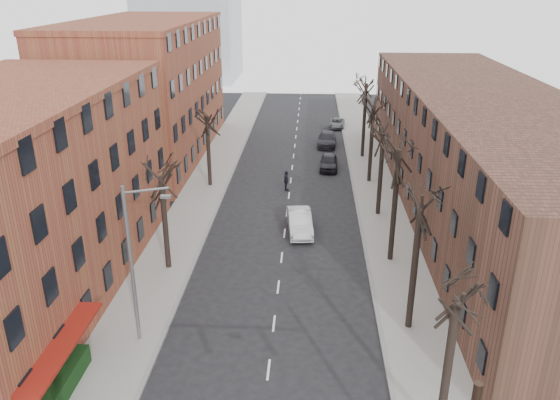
# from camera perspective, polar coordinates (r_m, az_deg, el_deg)

# --- Properties ---
(sidewalk_left) EXTENTS (4.00, 90.00, 0.15)m
(sidewalk_left) POSITION_cam_1_polar(r_m,az_deg,el_deg) (53.40, -7.53, 1.92)
(sidewalk_left) COLOR gray
(sidewalk_left) RESTS_ON ground
(sidewalk_right) EXTENTS (4.00, 90.00, 0.15)m
(sidewalk_right) POSITION_cam_1_polar(r_m,az_deg,el_deg) (52.83, 9.79, 1.56)
(sidewalk_right) COLOR gray
(sidewalk_right) RESTS_ON ground
(building_left_near) EXTENTS (12.00, 26.00, 12.00)m
(building_left_near) POSITION_cam_1_polar(r_m,az_deg,el_deg) (36.39, -26.34, -0.07)
(building_left_near) COLOR brown
(building_left_near) RESTS_ON ground
(building_left_far) EXTENTS (12.00, 28.00, 14.00)m
(building_left_far) POSITION_cam_1_polar(r_m,az_deg,el_deg) (61.94, -13.75, 10.94)
(building_left_far) COLOR brown
(building_left_far) RESTS_ON ground
(building_right) EXTENTS (12.00, 50.00, 10.00)m
(building_right) POSITION_cam_1_polar(r_m,az_deg,el_deg) (48.28, 20.28, 4.70)
(building_right) COLOR #513026
(building_right) RESTS_ON ground
(awning_left) EXTENTS (1.20, 7.00, 0.15)m
(awning_left) POSITION_cam_1_polar(r_m,az_deg,el_deg) (29.50, -21.06, -18.01)
(awning_left) COLOR maroon
(awning_left) RESTS_ON ground
(hedge) EXTENTS (0.80, 6.00, 1.00)m
(hedge) POSITION_cam_1_polar(r_m,az_deg,el_deg) (28.45, -22.26, -18.21)
(hedge) COLOR black
(hedge) RESTS_ON sidewalk_left
(tree_right_b) EXTENTS (5.20, 5.20, 10.80)m
(tree_right_b) POSITION_cam_1_polar(r_m,az_deg,el_deg) (32.47, 13.22, -12.89)
(tree_right_b) COLOR black
(tree_right_b) RESTS_ON ground
(tree_right_c) EXTENTS (5.20, 5.20, 11.60)m
(tree_right_c) POSITION_cam_1_polar(r_m,az_deg,el_deg) (39.22, 11.40, -6.21)
(tree_right_c) COLOR black
(tree_right_c) RESTS_ON ground
(tree_right_d) EXTENTS (5.20, 5.20, 10.00)m
(tree_right_d) POSITION_cam_1_polar(r_m,az_deg,el_deg) (46.36, 10.16, -1.54)
(tree_right_d) COLOR black
(tree_right_d) RESTS_ON ground
(tree_right_e) EXTENTS (5.20, 5.20, 10.80)m
(tree_right_e) POSITION_cam_1_polar(r_m,az_deg,el_deg) (53.75, 9.25, 1.87)
(tree_right_e) COLOR black
(tree_right_e) RESTS_ON ground
(tree_right_f) EXTENTS (5.20, 5.20, 11.60)m
(tree_right_f) POSITION_cam_1_polar(r_m,az_deg,el_deg) (61.29, 8.57, 4.44)
(tree_right_f) COLOR black
(tree_right_f) RESTS_ON ground
(tree_left_a) EXTENTS (5.20, 5.20, 9.50)m
(tree_left_a) POSITION_cam_1_polar(r_m,az_deg,el_deg) (38.24, -11.53, -7.00)
(tree_left_a) COLOR black
(tree_left_a) RESTS_ON ground
(tree_left_b) EXTENTS (5.20, 5.20, 9.50)m
(tree_left_b) POSITION_cam_1_polar(r_m,az_deg,el_deg) (52.43, -7.29, 1.46)
(tree_left_b) COLOR black
(tree_left_b) RESTS_ON ground
(streetlight) EXTENTS (2.45, 0.22, 9.03)m
(streetlight) POSITION_cam_1_polar(r_m,az_deg,el_deg) (29.01, -15.02, -5.99)
(streetlight) COLOR slate
(streetlight) RESTS_ON ground
(silver_sedan) EXTENTS (2.27, 5.19, 1.66)m
(silver_sedan) POSITION_cam_1_polar(r_m,az_deg,el_deg) (42.33, 2.08, -2.32)
(silver_sedan) COLOR #B3B5BB
(silver_sedan) RESTS_ON ground
(parked_car_near) EXTENTS (2.04, 4.56, 1.52)m
(parked_car_near) POSITION_cam_1_polar(r_m,az_deg,el_deg) (56.80, 5.13, 3.99)
(parked_car_near) COLOR black
(parked_car_near) RESTS_ON ground
(parked_car_mid) EXTENTS (2.42, 5.33, 1.51)m
(parked_car_mid) POSITION_cam_1_polar(r_m,az_deg,el_deg) (65.11, 4.94, 6.35)
(parked_car_mid) COLOR black
(parked_car_mid) RESTS_ON ground
(parked_car_far) EXTENTS (2.27, 4.28, 1.15)m
(parked_car_far) POSITION_cam_1_polar(r_m,az_deg,el_deg) (73.53, 5.97, 7.99)
(parked_car_far) COLOR #55585C
(parked_car_far) RESTS_ON ground
(pedestrian_crossing) EXTENTS (0.72, 1.20, 1.92)m
(pedestrian_crossing) POSITION_cam_1_polar(r_m,az_deg,el_deg) (50.55, 0.66, 2.01)
(pedestrian_crossing) COLOR black
(pedestrian_crossing) RESTS_ON ground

